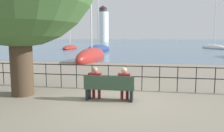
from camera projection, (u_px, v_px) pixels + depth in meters
name	position (u px, v px, depth m)	size (l,w,h in m)	color
ground_plane	(110.00, 100.00, 7.78)	(1000.00, 1000.00, 0.00)	gray
harbor_water	(149.00, 41.00, 165.67)	(600.00, 300.00, 0.01)	slate
park_bench	(109.00, 88.00, 7.67)	(1.76, 0.45, 0.90)	#334C38
seated_person_left	(95.00, 81.00, 7.80)	(0.46, 0.35, 1.17)	maroon
seated_person_right	(124.00, 82.00, 7.62)	(0.42, 0.35, 1.19)	maroon
promenade_railing	(117.00, 73.00, 9.29)	(12.25, 0.04, 1.05)	black
sailboat_0	(213.00, 47.00, 45.05)	(4.31, 7.85, 10.48)	white
sailboat_2	(92.00, 56.00, 21.24)	(1.86, 7.86, 12.65)	maroon
sailboat_3	(99.00, 49.00, 35.91)	(3.86, 7.33, 9.38)	navy
sailboat_4	(70.00, 48.00, 43.39)	(2.22, 6.76, 7.00)	maroon
harbor_lighthouse	(103.00, 25.00, 122.27)	(6.06, 6.06, 20.15)	white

